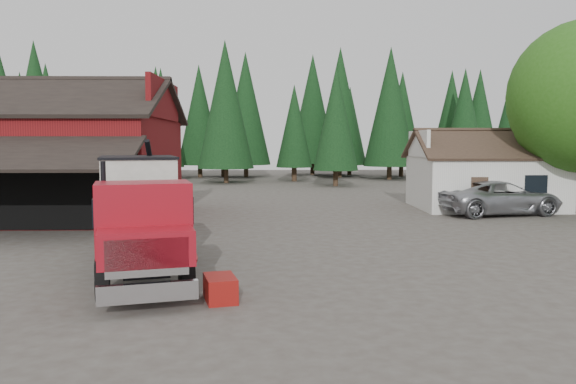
{
  "coord_description": "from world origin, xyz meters",
  "views": [
    {
      "loc": [
        0.81,
        -19.25,
        3.79
      ],
      "look_at": [
        1.27,
        3.44,
        1.8
      ],
      "focal_mm": 35.0,
      "sensor_mm": 36.0,
      "label": 1
    }
  ],
  "objects": [
    {
      "name": "feed_truck",
      "position": [
        -3.16,
        -2.97,
        1.83
      ],
      "size": [
        4.52,
        8.96,
        3.91
      ],
      "rotation": [
        0.0,
        0.0,
        0.27
      ],
      "color": "black",
      "rests_on": "ground"
    },
    {
      "name": "near_pine_a",
      "position": [
        -22.0,
        28.0,
        6.39
      ],
      "size": [
        4.4,
        4.4,
        11.4
      ],
      "color": "#382619",
      "rests_on": "ground"
    },
    {
      "name": "near_pine_c",
      "position": [
        22.0,
        26.0,
        6.89
      ],
      "size": [
        4.84,
        4.84,
        12.4
      ],
      "color": "#382619",
      "rests_on": "ground"
    },
    {
      "name": "conifer_backdrop",
      "position": [
        0.0,
        42.0,
        0.0
      ],
      "size": [
        76.0,
        16.0,
        16.0
      ],
      "primitive_type": null,
      "color": "black",
      "rests_on": "ground"
    },
    {
      "name": "equip_box",
      "position": [
        -0.55,
        -6.0,
        0.3
      ],
      "size": [
        0.95,
        1.24,
        0.6
      ],
      "primitive_type": "cube",
      "rotation": [
        0.0,
        0.0,
        0.25
      ],
      "color": "maroon",
      "rests_on": "ground"
    },
    {
      "name": "near_pine_b",
      "position": [
        6.0,
        30.0,
        5.89
      ],
      "size": [
        3.96,
        3.96,
        10.4
      ],
      "color": "#382619",
      "rests_on": "ground"
    },
    {
      "name": "red_barn",
      "position": [
        -11.0,
        9.9,
        2.69
      ],
      "size": [
        12.8,
        13.63,
        7.18
      ],
      "color": "maroon",
      "rests_on": "ground"
    },
    {
      "name": "ground",
      "position": [
        0.0,
        0.0,
        0.0
      ],
      "size": [
        120.0,
        120.0,
        0.0
      ],
      "primitive_type": "plane",
      "color": "#443D36",
      "rests_on": "ground"
    },
    {
      "name": "farmhouse",
      "position": [
        13.0,
        13.0,
        1.67
      ],
      "size": [
        8.6,
        6.42,
        4.65
      ],
      "color": "silver",
      "rests_on": "ground"
    },
    {
      "name": "near_pine_d",
      "position": [
        -4.0,
        34.0,
        7.39
      ],
      "size": [
        5.28,
        5.28,
        13.4
      ],
      "color": "#382619",
      "rests_on": "ground"
    },
    {
      "name": "silver_car",
      "position": [
        12.59,
        10.0,
        0.9
      ],
      "size": [
        7.0,
        4.31,
        1.81
      ],
      "primitive_type": "imported",
      "rotation": [
        0.0,
        0.0,
        1.78
      ],
      "color": "#9FA1A6",
      "rests_on": "ground"
    }
  ]
}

